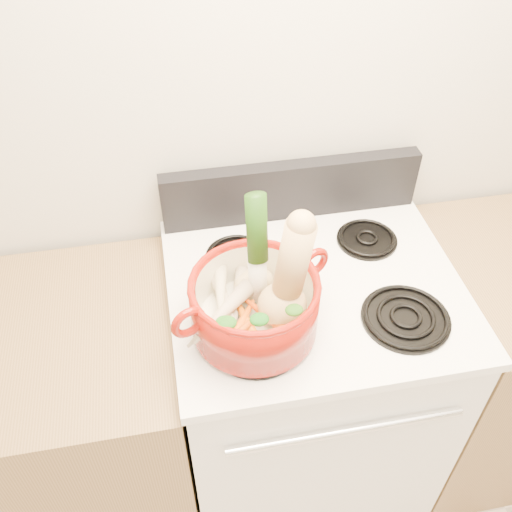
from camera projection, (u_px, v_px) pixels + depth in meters
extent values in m
cube|color=beige|center=(291.00, 101.00, 1.52)|extent=(3.50, 0.02, 2.60)
cube|color=silver|center=(305.00, 388.00, 1.86)|extent=(0.76, 0.65, 0.92)
cube|color=white|center=(315.00, 288.00, 1.53)|extent=(0.78, 0.67, 0.03)
cube|color=black|center=(291.00, 190.00, 1.67)|extent=(0.76, 0.05, 0.18)
cylinder|color=silver|center=(346.00, 431.00, 1.39)|extent=(0.60, 0.02, 0.02)
cylinder|color=black|center=(256.00, 339.00, 1.37)|extent=(0.22, 0.22, 0.02)
cylinder|color=black|center=(406.00, 317.00, 1.42)|extent=(0.22, 0.22, 0.02)
cylinder|color=black|center=(237.00, 255.00, 1.58)|extent=(0.17, 0.17, 0.02)
cylinder|color=black|center=(367.00, 238.00, 1.64)|extent=(0.17, 0.17, 0.02)
cylinder|color=maroon|center=(254.00, 305.00, 1.34)|extent=(0.40, 0.40, 0.15)
torus|color=maroon|center=(188.00, 322.00, 1.24)|extent=(0.09, 0.05, 0.08)
torus|color=maroon|center=(314.00, 262.00, 1.37)|extent=(0.09, 0.05, 0.08)
cylinder|color=silver|center=(258.00, 252.00, 1.30)|extent=(0.06, 0.10, 0.32)
ellipsoid|color=tan|center=(252.00, 282.00, 1.42)|extent=(0.11, 0.10, 0.05)
cone|color=beige|center=(237.00, 302.00, 1.38)|extent=(0.10, 0.20, 0.05)
cone|color=beige|center=(216.00, 318.00, 1.33)|extent=(0.17, 0.15, 0.06)
cone|color=beige|center=(224.00, 298.00, 1.37)|extent=(0.07, 0.18, 0.05)
cone|color=beige|center=(223.00, 312.00, 1.32)|extent=(0.18, 0.16, 0.06)
cone|color=beige|center=(221.00, 291.00, 1.37)|extent=(0.07, 0.20, 0.06)
cone|color=#C95D0A|center=(246.00, 321.00, 1.34)|extent=(0.06, 0.17, 0.05)
cone|color=#DC630B|center=(240.00, 327.00, 1.32)|extent=(0.12, 0.16, 0.05)
cone|color=red|center=(266.00, 316.00, 1.33)|extent=(0.12, 0.15, 0.05)
cone|color=#BE5709|center=(245.00, 328.00, 1.30)|extent=(0.12, 0.10, 0.04)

